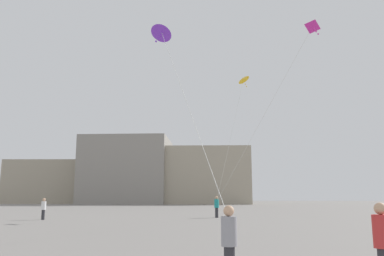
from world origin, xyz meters
TOP-DOWN VIEW (x-y plane):
  - person_in_grey at (1.84, 3.82)m, footprint 0.35×0.35m
  - person_in_teal at (1.76, 28.68)m, footprint 0.39×0.39m
  - person_in_white at (-11.68, 25.01)m, footprint 0.36×0.36m
  - person_in_red at (4.94, 3.42)m, footprint 0.37×0.37m
  - kite_amber_diamond at (4.56, 32.11)m, footprint 3.55×4.20m
  - kite_violet_diamond at (-1.09, 13.83)m, footprint 3.70×10.84m
  - kite_magenta_delta at (7.68, 19.22)m, footprint 6.73×10.32m
  - building_left_hall at (-37.00, 93.04)m, footprint 24.52×19.00m
  - building_centre_hall at (-19.00, 87.13)m, footprint 19.69×17.12m
  - building_right_hall at (-1.00, 85.70)m, footprint 21.78×12.00m

SIDE VIEW (x-z plane):
  - person_in_grey at x=1.84m, z-range 0.08..1.68m
  - person_in_white at x=-11.68m, z-range 0.08..1.73m
  - person_in_red at x=4.94m, z-range 0.08..1.76m
  - person_in_teal at x=1.76m, z-range 0.09..1.90m
  - building_left_hall at x=-37.00m, z-range 0.00..10.37m
  - building_right_hall at x=-1.00m, z-range 0.00..12.87m
  - building_centre_hall at x=-19.00m, z-range 0.00..15.43m
  - kite_violet_diamond at x=-1.09m, z-range 5.47..14.76m
  - kite_magenta_delta at x=7.68m, z-range 6.25..17.78m
  - kite_amber_diamond at x=4.56m, z-range 6.89..19.29m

